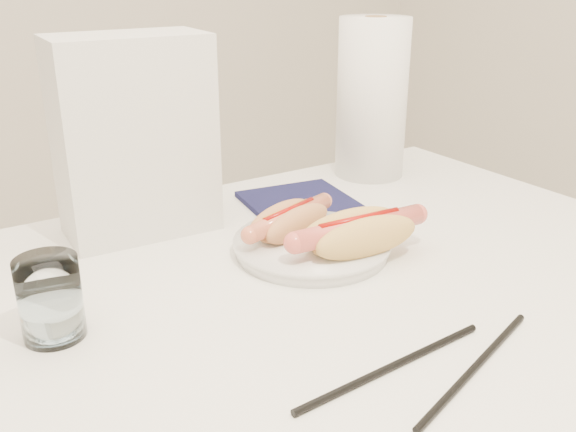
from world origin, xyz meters
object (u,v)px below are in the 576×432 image
table (266,356)px  plate (312,247)px  paper_towel_roll (372,99)px  hotdog_right (359,234)px  hotdog_left (289,222)px  napkin_box (134,137)px  water_glass (50,298)px

table → plate: size_ratio=6.08×
plate → paper_towel_roll: 0.38m
table → plate: bearing=35.9°
table → hotdog_right: (0.16, 0.04, 0.10)m
plate → hotdog_left: 0.05m
plate → napkin_box: 0.28m
table → plate: (0.13, 0.09, 0.07)m
napkin_box → table: bearing=-81.4°
napkin_box → paper_towel_roll: bearing=5.8°
water_glass → paper_towel_roll: bearing=21.4°
table → napkin_box: (-0.03, 0.29, 0.19)m
plate → hotdog_right: (0.03, -0.05, 0.03)m
table → paper_towel_roll: bearing=37.6°
water_glass → paper_towel_roll: (0.61, 0.24, 0.09)m
paper_towel_roll → water_glass: bearing=-158.6°
hotdog_right → napkin_box: napkin_box is taller
plate → hotdog_right: 0.07m
table → hotdog_left: size_ratio=7.77×
table → water_glass: water_glass is taller
hotdog_right → plate: bearing=124.4°
table → hotdog_left: 0.19m
paper_towel_roll → napkin_box: bearing=-177.1°
hotdog_left → table: bearing=-150.2°
hotdog_right → table: bearing=-163.4°
napkin_box → paper_towel_roll: same height
hotdog_left → water_glass: 0.32m
plate → table: bearing=-144.1°
table → paper_towel_roll: (0.40, 0.31, 0.19)m
water_glass → paper_towel_roll: 0.66m
table → hotdog_right: bearing=13.1°
water_glass → hotdog_right: bearing=-5.4°
table → hotdog_right: hotdog_right is taller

